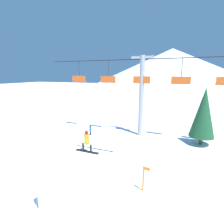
% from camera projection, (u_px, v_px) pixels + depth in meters
% --- Properties ---
extents(ground_plane, '(220.00, 220.00, 0.00)m').
position_uv_depth(ground_plane, '(66.00, 196.00, 9.99)').
color(ground_plane, white).
extents(mountain_ridge, '(77.82, 77.82, 17.53)m').
position_uv_depth(mountain_ridge, '(171.00, 69.00, 76.86)').
color(mountain_ridge, silver).
rests_on(mountain_ridge, ground_plane).
extents(snow_ramp, '(2.65, 3.69, 2.11)m').
position_uv_depth(snow_ramp, '(80.00, 178.00, 9.92)').
color(snow_ramp, white).
rests_on(snow_ramp, ground_plane).
extents(snowboarder, '(1.58, 0.28, 1.39)m').
position_uv_depth(snowboarder, '(87.00, 141.00, 10.68)').
color(snowboarder, black).
rests_on(snowboarder, snow_ramp).
extents(chairlift, '(22.93, 0.52, 8.73)m').
position_uv_depth(chairlift, '(142.00, 90.00, 18.89)').
color(chairlift, '#9E9EA3').
rests_on(chairlift, ground_plane).
extents(pine_tree_near, '(2.32, 2.32, 5.62)m').
position_uv_depth(pine_tree_near, '(204.00, 113.00, 16.64)').
color(pine_tree_near, '#4C3823').
rests_on(pine_tree_near, ground_plane).
extents(trail_marker, '(0.41, 0.10, 1.59)m').
position_uv_depth(trail_marker, '(144.00, 178.00, 10.27)').
color(trail_marker, orange).
rests_on(trail_marker, ground_plane).
extents(distant_skier, '(0.24, 0.24, 1.23)m').
position_uv_depth(distant_skier, '(90.00, 130.00, 19.74)').
color(distant_skier, black).
rests_on(distant_skier, ground_plane).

